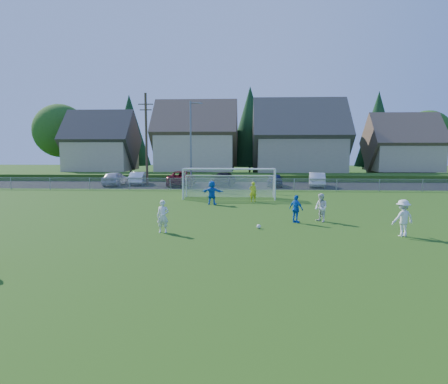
# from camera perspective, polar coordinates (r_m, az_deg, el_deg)

# --- Properties ---
(ground) EXTENTS (160.00, 160.00, 0.00)m
(ground) POSITION_cam_1_polar(r_m,az_deg,el_deg) (16.87, -1.46, -7.72)
(ground) COLOR #193D0C
(ground) RESTS_ON ground
(asphalt_lot) EXTENTS (60.00, 60.00, 0.00)m
(asphalt_lot) POSITION_cam_1_polar(r_m,az_deg,el_deg) (44.02, 1.35, 0.97)
(asphalt_lot) COLOR black
(asphalt_lot) RESTS_ON ground
(grass_embankment) EXTENTS (70.00, 6.00, 0.80)m
(grass_embankment) POSITION_cam_1_polar(r_m,az_deg,el_deg) (51.46, 1.60, 2.18)
(grass_embankment) COLOR #1E420F
(grass_embankment) RESTS_ON ground
(soccer_ball) EXTENTS (0.22, 0.22, 0.22)m
(soccer_ball) POSITION_cam_1_polar(r_m,az_deg,el_deg) (20.46, 4.98, -4.93)
(soccer_ball) COLOR white
(soccer_ball) RESTS_ON ground
(player_white_a) EXTENTS (0.58, 0.39, 1.58)m
(player_white_a) POSITION_cam_1_polar(r_m,az_deg,el_deg) (19.58, -8.73, -3.46)
(player_white_a) COLOR white
(player_white_a) RESTS_ON ground
(player_white_b) EXTENTS (0.90, 0.97, 1.59)m
(player_white_b) POSITION_cam_1_polar(r_m,az_deg,el_deg) (22.76, 13.70, -2.20)
(player_white_b) COLOR white
(player_white_b) RESTS_ON ground
(player_white_c) EXTENTS (1.26, 0.97, 1.72)m
(player_white_c) POSITION_cam_1_polar(r_m,az_deg,el_deg) (20.31, 24.19, -3.40)
(player_white_c) COLOR white
(player_white_c) RESTS_ON ground
(player_blue_a) EXTENTS (0.90, 0.90, 1.53)m
(player_blue_a) POSITION_cam_1_polar(r_m,az_deg,el_deg) (22.22, 10.26, -2.41)
(player_blue_a) COLOR blue
(player_blue_a) RESTS_ON ground
(player_blue_b) EXTENTS (1.67, 0.81, 1.73)m
(player_blue_b) POSITION_cam_1_polar(r_m,az_deg,el_deg) (29.04, -1.73, -0.08)
(player_blue_b) COLOR blue
(player_blue_b) RESTS_ON ground
(goalkeeper) EXTENTS (0.60, 0.42, 1.55)m
(goalkeeper) POSITION_cam_1_polar(r_m,az_deg,el_deg) (30.44, 4.17, 0.03)
(goalkeeper) COLOR #D4E81B
(goalkeeper) RESTS_ON ground
(car_a) EXTENTS (1.91, 4.60, 1.56)m
(car_a) POSITION_cam_1_polar(r_m,az_deg,el_deg) (45.31, -15.28, 1.89)
(car_a) COLOR #B1B3BA
(car_a) RESTS_ON ground
(car_b) EXTENTS (1.89, 4.48, 1.44)m
(car_b) POSITION_cam_1_polar(r_m,az_deg,el_deg) (45.77, -12.09, 1.94)
(car_b) COLOR white
(car_b) RESTS_ON ground
(car_c) EXTENTS (2.83, 5.83, 1.60)m
(car_c) POSITION_cam_1_polar(r_m,az_deg,el_deg) (43.87, -6.09, 1.96)
(car_c) COLOR maroon
(car_c) RESTS_ON ground
(car_d) EXTENTS (2.51, 5.23, 1.47)m
(car_d) POSITION_cam_1_polar(r_m,az_deg,el_deg) (43.70, 0.06, 1.89)
(car_d) COLOR black
(car_d) RESTS_ON ground
(car_e) EXTENTS (1.93, 4.21, 1.40)m
(car_e) POSITION_cam_1_polar(r_m,az_deg,el_deg) (43.08, 7.28, 1.73)
(car_e) COLOR #11183D
(car_e) RESTS_ON ground
(car_f) EXTENTS (2.22, 4.76, 1.51)m
(car_f) POSITION_cam_1_polar(r_m,az_deg,el_deg) (43.38, 13.12, 1.72)
(car_f) COLOR silver
(car_f) RESTS_ON ground
(soccer_goal) EXTENTS (7.42, 1.90, 2.50)m
(soccer_goal) POSITION_cam_1_polar(r_m,az_deg,el_deg) (32.48, 0.76, 1.95)
(soccer_goal) COLOR white
(soccer_goal) RESTS_ON ground
(chainlink_fence) EXTENTS (52.06, 0.06, 1.20)m
(chainlink_fence) POSITION_cam_1_polar(r_m,az_deg,el_deg) (38.49, 1.11, 1.14)
(chainlink_fence) COLOR gray
(chainlink_fence) RESTS_ON ground
(streetlight) EXTENTS (1.38, 0.18, 9.00)m
(streetlight) POSITION_cam_1_polar(r_m,az_deg,el_deg) (42.71, -4.71, 7.28)
(streetlight) COLOR slate
(streetlight) RESTS_ON ground
(utility_pole) EXTENTS (1.60, 0.26, 10.00)m
(utility_pole) POSITION_cam_1_polar(r_m,az_deg,el_deg) (44.65, -11.03, 7.54)
(utility_pole) COLOR #473321
(utility_pole) RESTS_ON ground
(houses_row) EXTENTS (53.90, 11.45, 13.27)m
(houses_row) POSITION_cam_1_polar(r_m,az_deg,el_deg) (58.87, 3.76, 9.44)
(houses_row) COLOR tan
(houses_row) RESTS_ON ground
(tree_row) EXTENTS (65.98, 12.36, 13.80)m
(tree_row) POSITION_cam_1_polar(r_m,az_deg,el_deg) (65.11, 2.86, 8.77)
(tree_row) COLOR #382616
(tree_row) RESTS_ON ground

